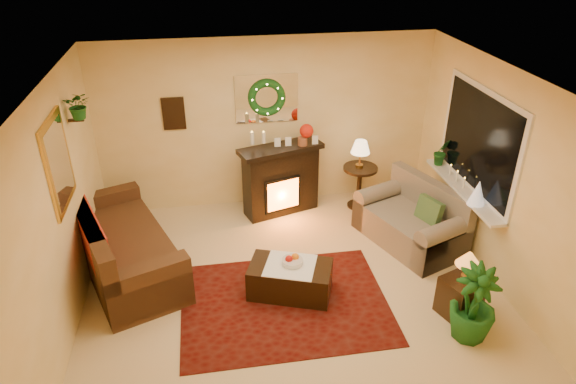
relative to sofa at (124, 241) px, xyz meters
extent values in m
plane|color=beige|center=(2.04, -0.72, -0.43)|extent=(5.00, 5.00, 0.00)
plane|color=white|center=(2.04, -0.72, 2.17)|extent=(5.00, 5.00, 0.00)
plane|color=#EFD88C|center=(2.04, 1.53, 0.87)|extent=(5.00, 5.00, 0.00)
plane|color=#EFD88C|center=(2.04, -2.97, 0.87)|extent=(5.00, 5.00, 0.00)
plane|color=#EFD88C|center=(-0.46, -0.72, 0.87)|extent=(4.50, 4.50, 0.00)
plane|color=#EFD88C|center=(4.54, -0.72, 0.87)|extent=(4.50, 4.50, 0.00)
cube|color=#4A1215|center=(1.89, -1.02, -0.42)|extent=(2.43, 1.82, 0.01)
cube|color=#442617|center=(0.00, 0.00, 0.00)|extent=(1.70, 2.41, 0.95)
cube|color=#C10014|center=(-0.02, 0.19, 0.02)|extent=(0.83, 1.35, 0.02)
cube|color=black|center=(2.18, 1.15, 0.12)|extent=(1.17, 0.67, 1.02)
sphere|color=red|center=(2.57, 1.15, 0.87)|extent=(0.20, 0.20, 0.20)
cylinder|color=#FCF1CA|center=(1.77, 1.11, 0.83)|extent=(0.06, 0.06, 0.18)
cylinder|color=#F0E6CB|center=(1.94, 1.10, 0.83)|extent=(0.05, 0.05, 0.16)
cube|color=white|center=(2.04, 1.51, 1.27)|extent=(0.92, 0.02, 0.72)
torus|color=#194719|center=(2.04, 1.47, 1.29)|extent=(0.55, 0.11, 0.55)
cube|color=#381E11|center=(0.69, 1.51, 1.12)|extent=(0.32, 0.03, 0.48)
cube|color=gold|center=(-0.44, -0.42, 1.32)|extent=(0.03, 0.84, 1.00)
imported|color=#194719|center=(-0.30, 0.33, 1.54)|extent=(0.33, 0.28, 0.36)
cube|color=#7B685D|center=(3.82, 0.00, -0.01)|extent=(1.34, 1.69, 0.86)
cube|color=white|center=(4.53, -0.17, 1.12)|extent=(0.03, 1.86, 1.36)
cube|color=black|center=(4.51, -0.17, 1.12)|extent=(0.02, 1.70, 1.22)
cube|color=white|center=(4.42, -0.17, 0.44)|extent=(0.22, 1.86, 0.04)
cone|color=silver|center=(4.38, -0.59, 0.61)|extent=(0.22, 0.22, 0.33)
imported|color=#1E5116|center=(4.42, 0.56, 0.65)|extent=(0.28, 0.22, 0.51)
cylinder|color=black|center=(3.41, 1.08, -0.10)|extent=(0.56, 0.56, 0.68)
cone|color=#FFD89A|center=(3.38, 1.08, 0.45)|extent=(0.29, 0.29, 0.44)
cube|color=#4B2A1C|center=(3.83, -1.51, -0.16)|extent=(0.50, 0.50, 0.48)
cone|color=gold|center=(3.86, -1.50, 0.31)|extent=(0.28, 0.28, 0.41)
cube|color=#402A17|center=(1.99, -0.83, -0.22)|extent=(1.09, 0.83, 0.41)
cylinder|color=silver|center=(2.02, -0.81, 0.02)|extent=(0.25, 0.25, 0.06)
imported|color=#1D621A|center=(3.78, -1.86, 0.02)|extent=(1.56, 1.56, 2.65)
camera|label=1|loc=(1.14, -5.68, 3.64)|focal=32.00mm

